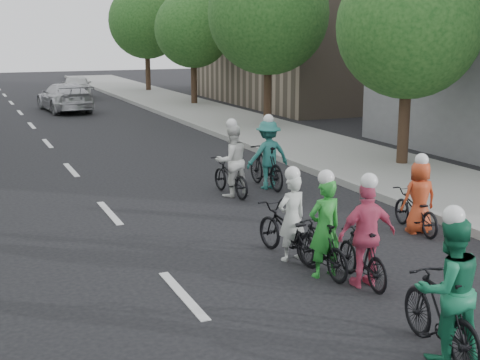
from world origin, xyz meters
TOP-DOWN VIEW (x-y plane):
  - ground at (0.00, 0.00)m, footprint 120.00×120.00m
  - sidewalk_right at (8.00, 10.00)m, footprint 4.00×80.00m
  - curb_right at (6.05, 10.00)m, footprint 0.18×80.00m
  - bldg_se at (16.00, 24.00)m, footprint 10.00×14.00m
  - tree_r_0 at (8.80, 6.60)m, footprint 4.00×4.00m
  - tree_r_1 at (8.80, 15.60)m, footprint 4.80×4.80m
  - tree_r_2 at (8.80, 24.60)m, footprint 4.00×4.00m
  - tree_r_3 at (8.80, 33.60)m, footprint 4.80×4.80m
  - cyclist_0 at (2.32, -0.07)m, footprint 0.61×1.50m
  - cyclist_1 at (3.02, 5.45)m, footprint 0.88×1.72m
  - cyclist_2 at (2.27, -3.03)m, footprint 0.93×1.75m
  - cyclist_3 at (2.21, 0.85)m, footprint 0.90×1.87m
  - cyclist_4 at (2.70, -0.69)m, footprint 0.98×1.49m
  - cyclist_5 at (5.20, 1.28)m, footprint 0.74×1.62m
  - cyclist_6 at (4.14, 5.81)m, footprint 1.12×1.80m
  - follow_car_lead at (2.11, 24.72)m, footprint 2.38×4.96m
  - follow_car_trail at (3.79, 31.02)m, footprint 2.41×4.37m

SIDE VIEW (x-z plane):
  - ground at x=0.00m, z-range 0.00..0.00m
  - sidewalk_right at x=8.00m, z-range 0.00..0.15m
  - curb_right at x=6.05m, z-range 0.00..0.18m
  - cyclist_5 at x=5.20m, z-range -0.24..1.33m
  - cyclist_3 at x=2.21m, z-range -0.28..1.36m
  - cyclist_0 at x=2.32m, z-range -0.27..1.47m
  - cyclist_4 at x=2.70m, z-range -0.23..1.54m
  - cyclist_1 at x=3.02m, z-range -0.26..1.59m
  - follow_car_lead at x=2.11m, z-range 0.00..1.39m
  - follow_car_trail at x=3.79m, z-range 0.00..1.41m
  - cyclist_2 at x=2.27m, z-range -0.23..1.66m
  - cyclist_6 at x=4.14m, z-range -0.21..1.65m
  - tree_r_0 at x=8.80m, z-range 0.98..6.95m
  - tree_r_2 at x=8.80m, z-range 0.98..6.95m
  - bldg_se at x=16.00m, z-range 0.00..8.00m
  - tree_r_1 at x=8.80m, z-range 1.05..7.98m
  - tree_r_3 at x=8.80m, z-range 1.05..7.98m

